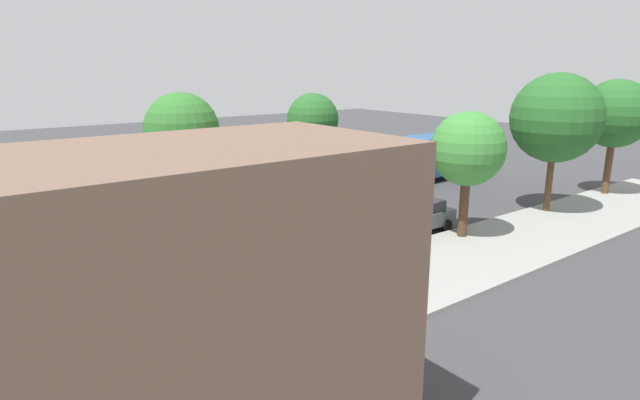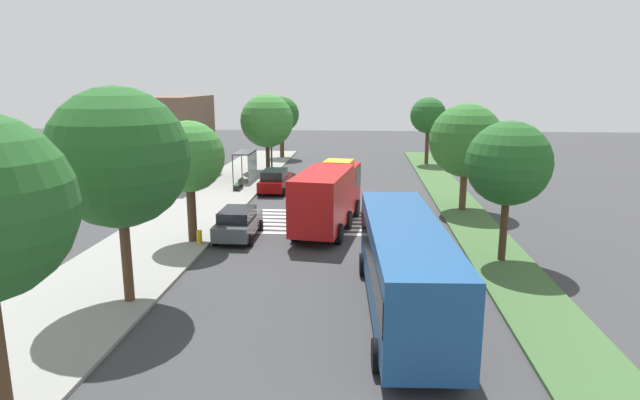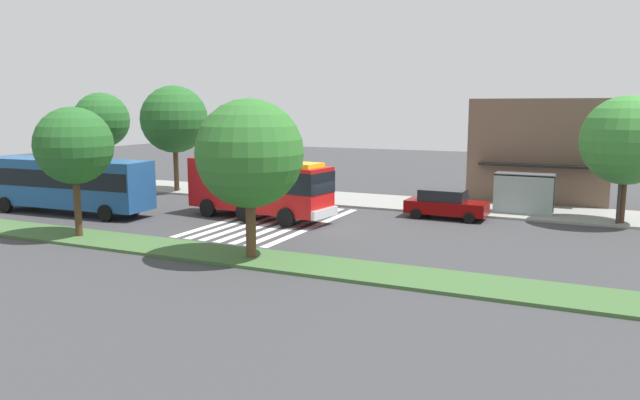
{
  "view_description": "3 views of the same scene",
  "coord_description": "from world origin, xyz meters",
  "px_view_note": "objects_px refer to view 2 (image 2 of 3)",
  "views": [
    {
      "loc": [
        13.16,
        23.34,
        8.57
      ],
      "look_at": [
        -3.4,
        1.43,
        1.48
      ],
      "focal_mm": 29.06,
      "sensor_mm": 36.0,
      "label": 1
    },
    {
      "loc": [
        -34.7,
        -1.3,
        8.4
      ],
      "look_at": [
        -2.44,
        1.18,
        1.24
      ],
      "focal_mm": 30.05,
      "sensor_mm": 36.0,
      "label": 2
    },
    {
      "loc": [
        14.11,
        -30.35,
        6.73
      ],
      "look_at": [
        -0.68,
        1.47,
        1.25
      ],
      "focal_mm": 33.93,
      "sensor_mm": 36.0,
      "label": 3
    }
  ],
  "objects_px": {
    "bench_near_shelter": "(239,184)",
    "median_tree_far_west": "(509,164)",
    "transit_bus": "(405,261)",
    "sidewalk_tree_center": "(189,157)",
    "sidewalk_tree_west": "(118,158)",
    "bus_stop_shelter": "(248,160)",
    "parked_car_mid": "(275,180)",
    "sidewalk_tree_east": "(267,121)",
    "fire_hydrant": "(199,237)",
    "street_lamp": "(271,130)",
    "parked_car_west": "(238,223)",
    "fire_truck": "(329,193)",
    "median_tree_west": "(466,141)",
    "sidewalk_tree_far_east": "(282,115)",
    "median_tree_center": "(428,116)"
  },
  "relations": [
    {
      "from": "parked_car_mid",
      "to": "bus_stop_shelter",
      "type": "relative_size",
      "value": 1.38
    },
    {
      "from": "median_tree_west",
      "to": "fire_hydrant",
      "type": "relative_size",
      "value": 9.89
    },
    {
      "from": "fire_truck",
      "to": "street_lamp",
      "type": "relative_size",
      "value": 1.46
    },
    {
      "from": "transit_bus",
      "to": "parked_car_mid",
      "type": "bearing_deg",
      "value": -162.13
    },
    {
      "from": "sidewalk_tree_east",
      "to": "median_tree_west",
      "type": "distance_m",
      "value": 21.64
    },
    {
      "from": "transit_bus",
      "to": "sidewalk_tree_east",
      "type": "height_order",
      "value": "sidewalk_tree_east"
    },
    {
      "from": "bus_stop_shelter",
      "to": "sidewalk_tree_west",
      "type": "distance_m",
      "value": 26.17
    },
    {
      "from": "parked_car_mid",
      "to": "bus_stop_shelter",
      "type": "bearing_deg",
      "value": 36.37
    },
    {
      "from": "sidewalk_tree_east",
      "to": "median_tree_far_west",
      "type": "xyz_separation_m",
      "value": [
        -25.28,
        -15.59,
        -0.08
      ]
    },
    {
      "from": "sidewalk_tree_east",
      "to": "median_tree_far_west",
      "type": "height_order",
      "value": "sidewalk_tree_east"
    },
    {
      "from": "parked_car_west",
      "to": "sidewalk_tree_east",
      "type": "bearing_deg",
      "value": 5.64
    },
    {
      "from": "sidewalk_tree_far_east",
      "to": "sidewalk_tree_center",
      "type": "bearing_deg",
      "value": 180.0
    },
    {
      "from": "street_lamp",
      "to": "bench_near_shelter",
      "type": "bearing_deg",
      "value": 173.32
    },
    {
      "from": "parked_car_mid",
      "to": "street_lamp",
      "type": "relative_size",
      "value": 0.73
    },
    {
      "from": "parked_car_west",
      "to": "parked_car_mid",
      "type": "bearing_deg",
      "value": -0.0
    },
    {
      "from": "sidewalk_tree_center",
      "to": "fire_hydrant",
      "type": "relative_size",
      "value": 9.08
    },
    {
      "from": "transit_bus",
      "to": "median_tree_far_west",
      "type": "xyz_separation_m",
      "value": [
        6.2,
        -5.1,
        2.69
      ]
    },
    {
      "from": "parked_car_mid",
      "to": "sidewalk_tree_center",
      "type": "bearing_deg",
      "value": 172.1
    },
    {
      "from": "sidewalk_tree_far_east",
      "to": "bench_near_shelter",
      "type": "bearing_deg",
      "value": 177.91
    },
    {
      "from": "transit_bus",
      "to": "bus_stop_shelter",
      "type": "xyz_separation_m",
      "value": [
        26.06,
        11.21,
        -0.16
      ]
    },
    {
      "from": "parked_car_west",
      "to": "median_tree_west",
      "type": "relative_size",
      "value": 0.64
    },
    {
      "from": "transit_bus",
      "to": "sidewalk_tree_center",
      "type": "height_order",
      "value": "sidewalk_tree_center"
    },
    {
      "from": "sidewalk_tree_east",
      "to": "fire_hydrant",
      "type": "height_order",
      "value": "sidewalk_tree_east"
    },
    {
      "from": "sidewalk_tree_east",
      "to": "fire_hydrant",
      "type": "bearing_deg",
      "value": -178.8
    },
    {
      "from": "street_lamp",
      "to": "median_tree_center",
      "type": "distance_m",
      "value": 16.18
    },
    {
      "from": "bus_stop_shelter",
      "to": "sidewalk_tree_east",
      "type": "bearing_deg",
      "value": -7.53
    },
    {
      "from": "sidewalk_tree_west",
      "to": "sidewalk_tree_center",
      "type": "relative_size",
      "value": 1.28
    },
    {
      "from": "transit_bus",
      "to": "fire_hydrant",
      "type": "height_order",
      "value": "transit_bus"
    },
    {
      "from": "bus_stop_shelter",
      "to": "parked_car_mid",
      "type": "bearing_deg",
      "value": -144.8
    },
    {
      "from": "sidewalk_tree_far_east",
      "to": "fire_hydrant",
      "type": "distance_m",
      "value": 33.38
    },
    {
      "from": "sidewalk_tree_west",
      "to": "sidewalk_tree_east",
      "type": "height_order",
      "value": "sidewalk_tree_west"
    },
    {
      "from": "fire_truck",
      "to": "transit_bus",
      "type": "bearing_deg",
      "value": -155.76
    },
    {
      "from": "bus_stop_shelter",
      "to": "bench_near_shelter",
      "type": "xyz_separation_m",
      "value": [
        -4.0,
        -0.03,
        -1.3
      ]
    },
    {
      "from": "sidewalk_tree_west",
      "to": "sidewalk_tree_east",
      "type": "distance_m",
      "value": 31.32
    },
    {
      "from": "parked_car_west",
      "to": "fire_hydrant",
      "type": "height_order",
      "value": "parked_car_west"
    },
    {
      "from": "bus_stop_shelter",
      "to": "median_tree_west",
      "type": "bearing_deg",
      "value": -120.44
    },
    {
      "from": "transit_bus",
      "to": "sidewalk_tree_west",
      "type": "relative_size",
      "value": 1.42
    },
    {
      "from": "street_lamp",
      "to": "sidewalk_tree_east",
      "type": "distance_m",
      "value": 0.91
    },
    {
      "from": "bus_stop_shelter",
      "to": "bench_near_shelter",
      "type": "distance_m",
      "value": 4.2
    },
    {
      "from": "sidewalk_tree_east",
      "to": "median_tree_west",
      "type": "relative_size",
      "value": 1.04
    },
    {
      "from": "parked_car_mid",
      "to": "transit_bus",
      "type": "bearing_deg",
      "value": -158.11
    },
    {
      "from": "transit_bus",
      "to": "street_lamp",
      "type": "relative_size",
      "value": 1.75
    },
    {
      "from": "parked_car_west",
      "to": "median_tree_far_west",
      "type": "relative_size",
      "value": 0.68
    },
    {
      "from": "sidewalk_tree_east",
      "to": "sidewalk_tree_far_east",
      "type": "xyz_separation_m",
      "value": [
        9.27,
        -0.0,
        0.03
      ]
    },
    {
      "from": "bus_stop_shelter",
      "to": "street_lamp",
      "type": "height_order",
      "value": "street_lamp"
    },
    {
      "from": "bench_near_shelter",
      "to": "median_tree_far_west",
      "type": "bearing_deg",
      "value": -134.26
    },
    {
      "from": "parked_car_west",
      "to": "transit_bus",
      "type": "distance_m",
      "value": 12.47
    },
    {
      "from": "fire_truck",
      "to": "sidewalk_tree_center",
      "type": "bearing_deg",
      "value": 126.99
    },
    {
      "from": "transit_bus",
      "to": "sidewalk_tree_center",
      "type": "bearing_deg",
      "value": -130.71
    },
    {
      "from": "sidewalk_tree_west",
      "to": "transit_bus",
      "type": "bearing_deg",
      "value": -90.94
    }
  ]
}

